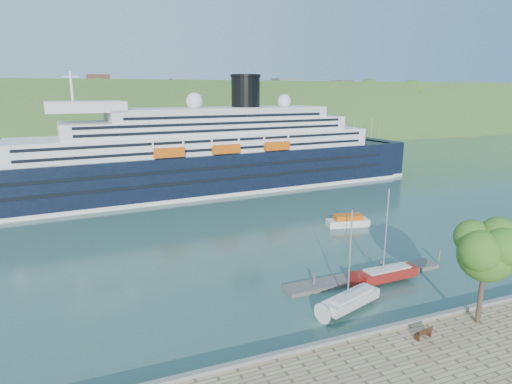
{
  "coord_description": "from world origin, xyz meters",
  "views": [
    {
      "loc": [
        -25.37,
        -25.81,
        20.24
      ],
      "look_at": [
        -3.26,
        30.0,
        6.06
      ],
      "focal_mm": 30.0,
      "sensor_mm": 36.0,
      "label": 1
    }
  ],
  "objects": [
    {
      "name": "floating_pontoon",
      "position": [
        2.1,
        10.7,
        0.22
      ],
      "size": [
        19.52,
        2.82,
        0.43
      ],
      "primitive_type": null,
      "rotation": [
        0.0,
        0.0,
        0.02
      ],
      "color": "#65625A",
      "rests_on": "ground"
    },
    {
      "name": "tender_launch",
      "position": [
        10.94,
        27.49,
        0.9
      ],
      "size": [
        6.83,
        3.5,
        1.8
      ],
      "primitive_type": null,
      "rotation": [
        0.0,
        0.0,
        -0.2
      ],
      "color": "#D6520C",
      "rests_on": "ground"
    },
    {
      "name": "sailboat_white_near",
      "position": [
        -3.33,
        5.37,
        4.7
      ],
      "size": [
        7.55,
        4.23,
        9.41
      ],
      "primitive_type": null,
      "rotation": [
        0.0,
        0.0,
        0.32
      ],
      "color": "silver",
      "rests_on": "ground"
    },
    {
      "name": "ground",
      "position": [
        0.0,
        0.0,
        0.0
      ],
      "size": [
        400.0,
        400.0,
        0.0
      ],
      "primitive_type": "plane",
      "color": "#325A50",
      "rests_on": "ground"
    },
    {
      "name": "far_hillside",
      "position": [
        0.0,
        145.0,
        12.0
      ],
      "size": [
        400.0,
        50.0,
        24.0
      ],
      "primitive_type": "cube",
      "color": "#355A24",
      "rests_on": "ground"
    },
    {
      "name": "park_bench",
      "position": [
        -1.71,
        -2.29,
        1.51
      ],
      "size": [
        1.67,
        0.86,
        1.03
      ],
      "primitive_type": null,
      "rotation": [
        0.0,
        0.0,
        0.13
      ],
      "color": "#472414",
      "rests_on": "promenade"
    },
    {
      "name": "sailboat_red",
      "position": [
        3.62,
        8.89,
        5.01
      ],
      "size": [
        7.84,
        2.47,
        10.02
      ],
      "primitive_type": null,
      "rotation": [
        0.0,
        0.0,
        0.04
      ],
      "color": "maroon",
      "rests_on": "ground"
    },
    {
      "name": "cruise_ship",
      "position": [
        -4.91,
        58.81,
        11.85
      ],
      "size": [
        106.41,
        23.67,
        23.7
      ],
      "primitive_type": null,
      "rotation": [
        0.0,
        0.0,
        0.08
      ],
      "color": "black",
      "rests_on": "ground"
    },
    {
      "name": "promenade_tree",
      "position": [
        4.39,
        -2.1,
        6.02
      ],
      "size": [
        6.07,
        6.07,
        10.05
      ],
      "primitive_type": null,
      "color": "#265E18",
      "rests_on": "promenade"
    },
    {
      "name": "quay_coping",
      "position": [
        0.0,
        -0.2,
        1.15
      ],
      "size": [
        220.0,
        0.5,
        0.3
      ],
      "primitive_type": "cube",
      "color": "slate",
      "rests_on": "promenade"
    }
  ]
}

